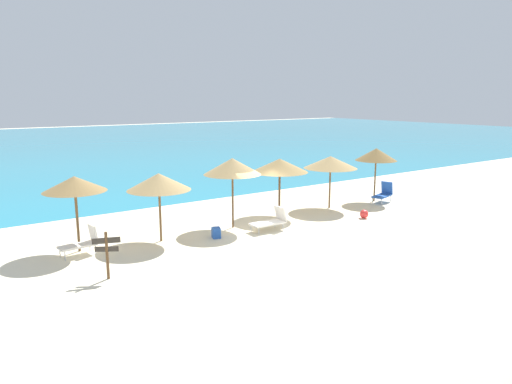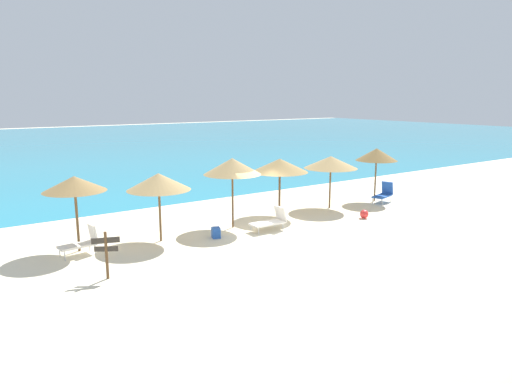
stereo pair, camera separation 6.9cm
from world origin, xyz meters
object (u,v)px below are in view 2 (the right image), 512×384
object	(u,v)px
lounge_chair_0	(271,221)
beach_ball	(364,214)
beach_umbrella_3	(280,165)
lounge_chair_1	(384,194)
lounge_chair_2	(82,242)
beach_umbrella_2	(232,166)
beach_umbrella_4	(331,162)
beach_umbrella_0	(74,184)
beach_umbrella_5	(377,155)
wooden_signpost	(106,250)
beach_umbrella_1	(159,182)
cooler_box	(216,233)

from	to	relation	value
lounge_chair_0	beach_ball	xyz separation A→B (m)	(4.77, -0.84, -0.22)
beach_umbrella_3	lounge_chair_1	xyz separation A→B (m)	(6.32, -0.90, -1.92)
lounge_chair_2	beach_ball	xyz separation A→B (m)	(12.16, -2.13, -0.27)
beach_umbrella_2	beach_umbrella_4	world-z (taller)	beach_umbrella_2
beach_umbrella_0	beach_umbrella_4	bearing A→B (deg)	-0.75
beach_umbrella_0	beach_umbrella_3	size ratio (longest dim) A/B	1.02
lounge_chair_0	beach_ball	world-z (taller)	lounge_chair_0
beach_ball	beach_umbrella_2	bearing A→B (deg)	159.93
beach_umbrella_0	beach_umbrella_2	size ratio (longest dim) A/B	0.92
beach_umbrella_5	lounge_chair_1	world-z (taller)	beach_umbrella_5
beach_ball	beach_umbrella_4	bearing A→B (deg)	87.10
beach_umbrella_0	wooden_signpost	distance (m)	3.63
lounge_chair_0	lounge_chair_2	world-z (taller)	lounge_chair_2
beach_umbrella_4	lounge_chair_1	bearing A→B (deg)	-11.49
beach_umbrella_1	beach_umbrella_2	distance (m)	3.37
beach_umbrella_2	lounge_chair_1	world-z (taller)	beach_umbrella_2
beach_umbrella_5	cooler_box	distance (m)	10.78
beach_umbrella_4	wooden_signpost	xyz separation A→B (m)	(-12.26, -3.11, -1.42)
beach_umbrella_1	lounge_chair_0	world-z (taller)	beach_umbrella_1
beach_umbrella_1	cooler_box	bearing A→B (deg)	-23.20
beach_umbrella_2	lounge_chair_0	distance (m)	2.80
beach_umbrella_3	lounge_chair_0	size ratio (longest dim) A/B	1.75
lounge_chair_0	cooler_box	distance (m)	2.48
beach_umbrella_3	cooler_box	bearing A→B (deg)	-161.22
beach_umbrella_2	beach_umbrella_5	size ratio (longest dim) A/B	1.05
beach_umbrella_0	lounge_chair_1	bearing A→B (deg)	-3.05
lounge_chair_1	lounge_chair_2	world-z (taller)	lounge_chair_1
lounge_chair_0	cooler_box	world-z (taller)	lounge_chair_0
lounge_chair_1	lounge_chair_2	bearing A→B (deg)	72.30
beach_umbrella_1	lounge_chair_1	distance (m)	12.76
beach_umbrella_0	lounge_chair_0	bearing A→B (deg)	-13.53
beach_umbrella_4	wooden_signpost	world-z (taller)	beach_umbrella_4
beach_umbrella_5	beach_ball	size ratio (longest dim) A/B	7.18
beach_umbrella_2	lounge_chair_1	size ratio (longest dim) A/B	2.02
beach_umbrella_0	beach_umbrella_4	xyz separation A→B (m)	(12.28, -0.16, -0.16)
beach_umbrella_2	wooden_signpost	world-z (taller)	beach_umbrella_2
beach_umbrella_1	lounge_chair_0	distance (m)	4.99
lounge_chair_1	cooler_box	size ratio (longest dim) A/B	3.59
beach_umbrella_3	wooden_signpost	distance (m)	9.93
beach_umbrella_2	beach_umbrella_4	bearing A→B (deg)	3.07
beach_umbrella_1	beach_umbrella_3	distance (m)	6.32
beach_umbrella_1	lounge_chair_0	size ratio (longest dim) A/B	1.73
beach_umbrella_3	beach_umbrella_0	bearing A→B (deg)	-179.57
beach_ball	cooler_box	xyz separation A→B (m)	(-7.21, 1.22, 0.01)
beach_umbrella_5	beach_umbrella_1	bearing A→B (deg)	-179.05
beach_ball	beach_umbrella_1	bearing A→B (deg)	167.30
beach_umbrella_0	beach_umbrella_1	distance (m)	3.01
cooler_box	lounge_chair_0	bearing A→B (deg)	-8.90
lounge_chair_2	cooler_box	world-z (taller)	lounge_chair_2
lounge_chair_0	beach_umbrella_3	bearing A→B (deg)	-44.05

